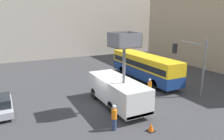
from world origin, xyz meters
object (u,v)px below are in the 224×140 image
object	(u,v)px
road_worker_near_truck	(114,117)
city_bus	(144,66)
parked_car_curbside	(0,105)
road_worker_directing	(150,88)
traffic_cone_near_truck	(151,127)
utility_truck	(117,89)
traffic_light_pole	(193,59)

from	to	relation	value
road_worker_near_truck	city_bus	bearing A→B (deg)	-84.29
road_worker_near_truck	parked_car_curbside	size ratio (longest dim) A/B	0.44
road_worker_directing	parked_car_curbside	size ratio (longest dim) A/B	0.43
road_worker_directing	traffic_cone_near_truck	xyz separation A→B (m)	(-3.83, -5.36, -0.66)
traffic_cone_near_truck	parked_car_curbside	bearing A→B (deg)	139.68
road_worker_near_truck	parked_car_curbside	xyz separation A→B (m)	(-6.99, 6.48, -0.20)
utility_truck	road_worker_near_truck	xyz separation A→B (m)	(-2.16, -3.52, -0.61)
city_bus	traffic_light_pole	size ratio (longest dim) A/B	1.99
traffic_cone_near_truck	city_bus	bearing A→B (deg)	57.13
traffic_cone_near_truck	traffic_light_pole	bearing A→B (deg)	25.66
traffic_light_pole	traffic_cone_near_truck	bearing A→B (deg)	-154.34
traffic_light_pole	road_worker_near_truck	size ratio (longest dim) A/B	2.99
utility_truck	parked_car_curbside	xyz separation A→B (m)	(-9.15, 2.96, -0.81)
utility_truck	traffic_cone_near_truck	bearing A→B (deg)	-89.68
traffic_light_pole	road_worker_near_truck	world-z (taller)	traffic_light_pole
road_worker_near_truck	parked_car_curbside	bearing A→B (deg)	7.36
utility_truck	road_worker_near_truck	world-z (taller)	utility_truck
traffic_cone_near_truck	utility_truck	bearing A→B (deg)	90.32
utility_truck	parked_car_curbside	world-z (taller)	utility_truck
road_worker_directing	parked_car_curbside	world-z (taller)	road_worker_directing
traffic_light_pole	traffic_cone_near_truck	xyz separation A→B (m)	(-7.43, -3.57, -3.54)
road_worker_near_truck	traffic_cone_near_truck	world-z (taller)	road_worker_near_truck
traffic_light_pole	road_worker_near_truck	xyz separation A→B (m)	(-9.61, -2.26, -2.87)
city_bus	road_worker_near_truck	distance (m)	12.67
road_worker_directing	traffic_cone_near_truck	distance (m)	6.62
city_bus	traffic_light_pole	world-z (taller)	traffic_light_pole
utility_truck	road_worker_near_truck	distance (m)	4.17
traffic_light_pole	road_worker_near_truck	bearing A→B (deg)	-166.76
city_bus	parked_car_curbside	bearing A→B (deg)	112.93
traffic_cone_near_truck	road_worker_directing	bearing A→B (deg)	54.50
road_worker_directing	parked_car_curbside	bearing A→B (deg)	32.45
road_worker_directing	parked_car_curbside	xyz separation A→B (m)	(-13.00, 2.42, -0.20)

